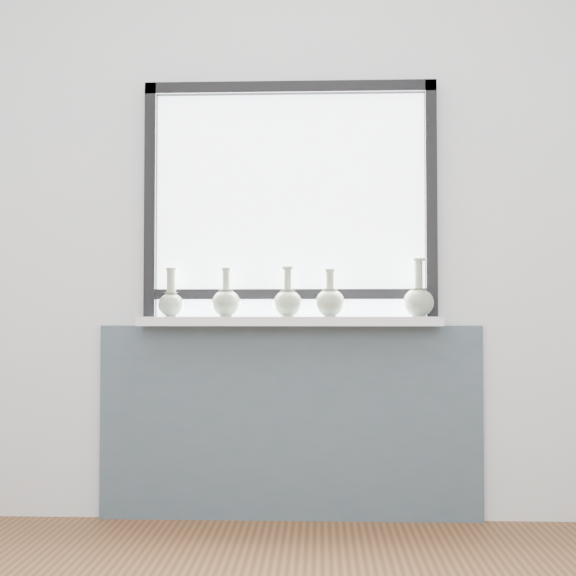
{
  "coord_description": "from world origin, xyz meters",
  "views": [
    {
      "loc": [
        0.13,
        -1.79,
        0.9
      ],
      "look_at": [
        0.0,
        1.55,
        1.02
      ],
      "focal_mm": 50.0,
      "sensor_mm": 36.0,
      "label": 1
    }
  ],
  "objects_px": {
    "windowsill": "(289,321)",
    "vase_e": "(418,299)",
    "vase_a": "(171,301)",
    "vase_b": "(226,301)",
    "vase_c": "(288,301)",
    "vase_d": "(330,301)"
  },
  "relations": [
    {
      "from": "windowsill",
      "to": "vase_b",
      "type": "bearing_deg",
      "value": -179.62
    },
    {
      "from": "vase_d",
      "to": "vase_e",
      "type": "distance_m",
      "value": 0.38
    },
    {
      "from": "vase_e",
      "to": "vase_c",
      "type": "bearing_deg",
      "value": 178.2
    },
    {
      "from": "vase_a",
      "to": "vase_b",
      "type": "relative_size",
      "value": 1.0
    },
    {
      "from": "vase_b",
      "to": "vase_e",
      "type": "relative_size",
      "value": 0.85
    },
    {
      "from": "vase_c",
      "to": "vase_e",
      "type": "height_order",
      "value": "vase_e"
    },
    {
      "from": "vase_b",
      "to": "vase_c",
      "type": "relative_size",
      "value": 0.98
    },
    {
      "from": "windowsill",
      "to": "vase_b",
      "type": "relative_size",
      "value": 6.15
    },
    {
      "from": "windowsill",
      "to": "vase_d",
      "type": "bearing_deg",
      "value": -3.67
    },
    {
      "from": "windowsill",
      "to": "vase_c",
      "type": "bearing_deg",
      "value": 172.41
    },
    {
      "from": "vase_b",
      "to": "vase_d",
      "type": "xyz_separation_m",
      "value": [
        0.46,
        -0.01,
        0.0
      ]
    },
    {
      "from": "vase_c",
      "to": "vase_d",
      "type": "distance_m",
      "value": 0.19
    },
    {
      "from": "windowsill",
      "to": "vase_e",
      "type": "xyz_separation_m",
      "value": [
        0.56,
        -0.02,
        0.09
      ]
    },
    {
      "from": "vase_a",
      "to": "vase_c",
      "type": "xyz_separation_m",
      "value": [
        0.51,
        -0.0,
        0.0
      ]
    },
    {
      "from": "vase_d",
      "to": "vase_e",
      "type": "height_order",
      "value": "vase_e"
    },
    {
      "from": "vase_c",
      "to": "vase_d",
      "type": "relative_size",
      "value": 1.06
    },
    {
      "from": "vase_a",
      "to": "vase_c",
      "type": "height_order",
      "value": "vase_c"
    },
    {
      "from": "vase_a",
      "to": "vase_c",
      "type": "bearing_deg",
      "value": -0.06
    },
    {
      "from": "windowsill",
      "to": "vase_a",
      "type": "xyz_separation_m",
      "value": [
        -0.52,
        0.0,
        0.09
      ]
    },
    {
      "from": "vase_b",
      "to": "vase_e",
      "type": "bearing_deg",
      "value": -1.02
    },
    {
      "from": "windowsill",
      "to": "vase_d",
      "type": "height_order",
      "value": "vase_d"
    },
    {
      "from": "vase_b",
      "to": "vase_a",
      "type": "bearing_deg",
      "value": 179.2
    }
  ]
}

